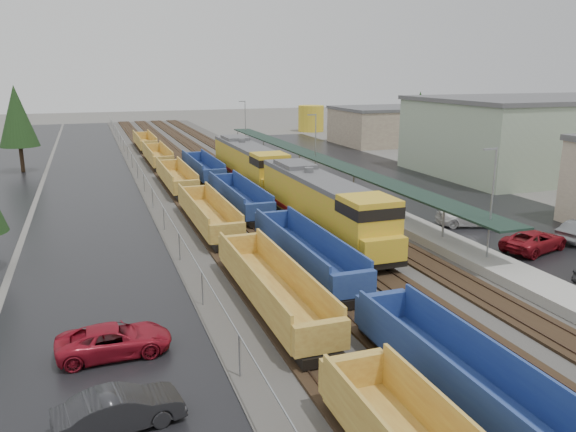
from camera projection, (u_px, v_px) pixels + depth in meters
name	position (u px, v px, depth m)	size (l,w,h in m)	color
ballast_strip	(215.00, 174.00, 70.71)	(20.00, 160.00, 0.08)	#302D2B
trackbed	(215.00, 173.00, 70.68)	(14.60, 160.00, 0.22)	black
west_parking_lot	(90.00, 182.00, 65.86)	(10.00, 160.00, 0.02)	black
east_commuter_lot	(388.00, 179.00, 67.77)	(16.00, 100.00, 0.02)	black
station_platform	(315.00, 178.00, 64.51)	(3.00, 80.00, 8.00)	#9E9B93
chainlink_fence	(138.00, 168.00, 65.82)	(0.08, 160.04, 2.02)	gray
industrial_buildings	(541.00, 141.00, 69.00)	(32.52, 75.30, 9.50)	tan
distant_hills	(244.00, 104.00, 222.67)	(301.00, 140.00, 25.20)	#435240
tree_west_far	(17.00, 116.00, 70.59)	(4.84, 4.84, 11.00)	#332316
tree_east	(419.00, 118.00, 76.36)	(4.40, 4.40, 10.00)	#332316
locomotive_lead	(323.00, 205.00, 43.57)	(3.29, 21.66, 4.90)	black
locomotive_trail	(249.00, 164.00, 62.72)	(3.29, 21.66, 4.90)	black
well_string_yellow	(208.00, 215.00, 46.11)	(2.64, 116.77, 2.34)	#AD7830
well_string_blue	(305.00, 252.00, 36.59)	(2.65, 83.54, 2.35)	navy
storage_tank	(311.00, 118.00, 120.33)	(5.47, 5.47, 5.47)	gold
parked_car_west_b	(120.00, 410.00, 20.29)	(4.60, 1.60, 1.52)	black
parked_car_west_c	(114.00, 340.00, 25.65)	(5.12, 2.36, 1.42)	maroon
parked_car_east_b	(534.00, 241.00, 40.48)	(5.60, 2.58, 1.56)	maroon
parked_car_east_c	(468.00, 217.00, 47.02)	(5.32, 2.16, 1.54)	white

